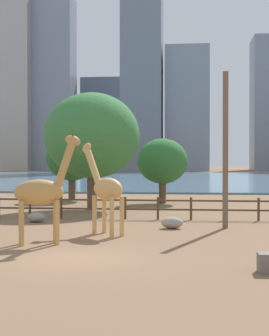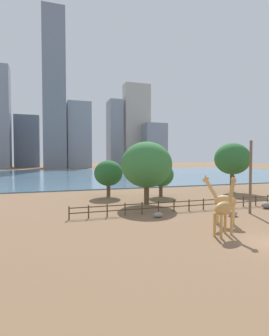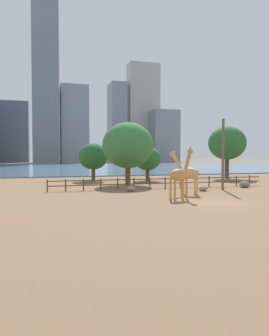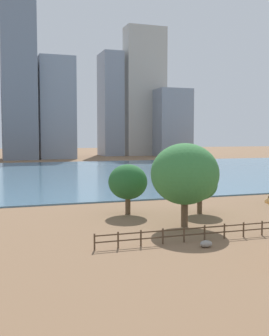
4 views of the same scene
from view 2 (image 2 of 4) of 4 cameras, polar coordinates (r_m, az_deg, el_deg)
The scene contains 20 objects.
ground_plane at distance 95.36m, azimuth -9.52°, elevation -1.39°, with size 400.00×400.00×0.00m, color brown.
harbor_water at distance 92.40m, azimuth -9.23°, elevation -1.44°, with size 180.00×86.00×0.20m, color slate.
giraffe_tall at distance 21.64m, azimuth 19.01°, elevation -8.20°, with size 2.78×1.45×4.62m.
giraffe_companion at distance 25.21m, azimuth 18.74°, elevation -6.79°, with size 2.59×2.65×4.41m.
utility_pole at distance 30.77m, azimuth 23.93°, elevation -1.83°, with size 0.28×0.28×7.87m, color brown.
boulder_near_fence at distance 29.17m, azimuth 20.55°, elevation -9.21°, with size 1.09×0.79×0.59m, color gray.
boulder_by_pole at distance 26.86m, azimuth 5.13°, elevation -10.11°, with size 1.00×0.73×0.55m, color gray.
boulder_small at distance 35.08m, azimuth 26.84°, elevation -7.25°, with size 1.34×1.00×0.75m, color gray.
enclosure_fence at distance 30.32m, azimuth 10.83°, elevation -7.79°, with size 26.12×0.14×1.30m.
tree_left_large at distance 40.96m, azimuth 5.76°, elevation -1.53°, with size 3.99×3.99×5.14m.
tree_center_broad at distance 49.12m, azimuth 20.52°, elevation 1.87°, with size 6.13×6.13×8.60m.
tree_right_tall at distance 40.54m, azimuth -5.70°, elevation -1.14°, with size 4.38×4.38×5.62m.
tree_left_small at distance 33.86m, azimuth 2.65°, elevation 0.71°, with size 6.59×6.59×8.09m.
boat_sailboat at distance 105.17m, azimuth 2.67°, elevation -0.39°, with size 6.78×4.72×2.82m.
skyline_tower_needle at distance 182.97m, azimuth -4.37°, elevation 7.44°, with size 8.67×14.51×45.09m, color gray.
skyline_tower_glass at distance 177.74m, azimuth 4.26°, elevation 4.97°, with size 14.70×12.79×28.81m, color gray.
skyline_block_left at distance 162.18m, azimuth -12.10°, elevation 6.92°, with size 13.57×15.51×38.63m, color gray.
skyline_block_right at distance 161.91m, azimuth -17.15°, elevation 15.91°, with size 12.40×14.57×88.96m, color slate.
skyline_tower_short at distance 180.15m, azimuth -22.27°, elevation 5.31°, with size 14.54×15.10×32.19m, color slate.
skyline_block_wide at distance 183.83m, azimuth 0.46°, elevation 9.20°, with size 17.83×8.90×56.42m, color #ADA89E.
Camera 2 is at (-15.02, -13.98, 6.03)m, focal length 28.00 mm.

